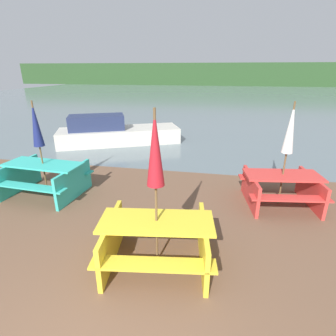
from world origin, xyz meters
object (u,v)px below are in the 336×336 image
picnic_table_teal (45,176)px  umbrella_navy (36,125)px  boat (115,133)px  umbrella_white (290,129)px  picnic_table_red (281,186)px  picnic_table_yellow (157,237)px  umbrella_crimson (155,150)px

picnic_table_teal → umbrella_navy: (0.00, -0.00, 1.23)m
picnic_table_teal → boat: bearing=91.4°
umbrella_white → picnic_table_teal: bearing=-174.5°
picnic_table_red → boat: (-5.61, 4.27, 0.00)m
picnic_table_yellow → boat: boat is taller
picnic_table_red → umbrella_crimson: umbrella_crimson is taller
umbrella_navy → boat: bearing=91.4°
umbrella_navy → umbrella_crimson: 3.71m
picnic_table_red → picnic_table_teal: bearing=-174.5°
umbrella_navy → boat: umbrella_navy is taller
picnic_table_yellow → picnic_table_teal: size_ratio=0.98×
picnic_table_teal → picnic_table_red: bearing=5.5°
picnic_table_red → boat: 7.05m
boat → picnic_table_yellow: bearing=-87.6°
umbrella_crimson → umbrella_white: (2.29, 2.39, -0.13)m
umbrella_navy → picnic_table_yellow: bearing=-30.3°
picnic_table_teal → umbrella_white: (5.50, 0.52, 1.25)m
picnic_table_teal → umbrella_crimson: bearing=-30.3°
picnic_table_yellow → picnic_table_teal: picnic_table_teal is taller
picnic_table_teal → picnic_table_red: size_ratio=1.09×
umbrella_navy → umbrella_crimson: umbrella_crimson is taller
picnic_table_yellow → picnic_table_red: 3.31m
picnic_table_red → umbrella_crimson: bearing=-133.7°
picnic_table_teal → umbrella_navy: 1.23m
boat → umbrella_navy: bearing=-112.7°
picnic_table_yellow → picnic_table_red: bearing=46.3°
picnic_table_yellow → umbrella_crimson: umbrella_crimson is taller
umbrella_crimson → umbrella_white: size_ratio=1.06×
umbrella_white → umbrella_navy: bearing=-174.5°
umbrella_crimson → umbrella_white: umbrella_crimson is taller
umbrella_navy → umbrella_white: bearing=5.5°
umbrella_white → umbrella_crimson: bearing=-133.7°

